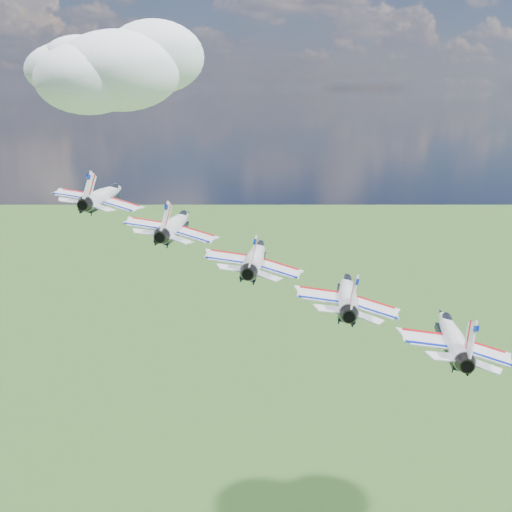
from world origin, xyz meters
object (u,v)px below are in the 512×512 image
object	(u,v)px
jet_1	(176,224)
jet_2	(256,256)
jet_0	(105,195)
jet_4	(452,335)
jet_3	(347,293)

from	to	relation	value
jet_1	jet_2	bearing A→B (deg)	-22.93
jet_0	jet_1	size ratio (longest dim) A/B	1.00
jet_2	jet_1	bearing A→B (deg)	157.07
jet_2	jet_4	size ratio (longest dim) A/B	1.00
jet_2	jet_4	bearing A→B (deg)	-22.93
jet_1	jet_4	size ratio (longest dim) A/B	1.00
jet_3	jet_1	bearing A→B (deg)	157.07
jet_0	jet_1	distance (m)	12.78
jet_0	jet_1	world-z (taller)	jet_0
jet_0	jet_3	bearing A→B (deg)	-22.93
jet_3	jet_4	xyz separation A→B (m)	(8.45, -9.14, -2.91)
jet_0	jet_2	distance (m)	25.56
jet_1	jet_2	world-z (taller)	jet_1
jet_3	jet_2	bearing A→B (deg)	157.07
jet_3	jet_4	world-z (taller)	jet_3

